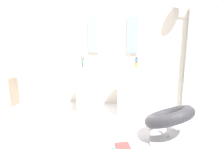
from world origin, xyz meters
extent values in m
cube|color=silver|center=(0.00, 0.00, -0.02)|extent=(4.80, 3.60, 0.04)
cube|color=beige|center=(0.00, 1.65, 1.30)|extent=(4.80, 0.10, 2.60)
cube|color=white|center=(-0.40, 1.12, 0.32)|extent=(0.40, 0.40, 0.64)
cylinder|color=white|center=(-0.40, 1.12, 0.79)|extent=(0.48, 0.48, 0.29)
cylinder|color=#B7BABF|center=(-0.40, 1.26, 0.98)|extent=(0.02, 0.02, 0.10)
cube|color=white|center=(0.40, 1.12, 0.32)|extent=(0.40, 0.40, 0.64)
cylinder|color=white|center=(0.40, 1.12, 0.79)|extent=(0.48, 0.48, 0.29)
cylinder|color=#B7BABF|center=(0.40, 1.26, 0.98)|extent=(0.02, 0.02, 0.10)
cube|color=#8C9EA8|center=(-0.40, 1.58, 1.50)|extent=(0.22, 0.03, 0.73)
cube|color=#8C9EA8|center=(0.40, 1.58, 1.50)|extent=(0.22, 0.03, 0.73)
cube|color=#B7BABF|center=(1.53, 1.53, 1.02)|extent=(0.14, 0.08, 2.05)
cylinder|color=#B7BABF|center=(1.38, 1.51, 2.03)|extent=(0.30, 0.02, 0.02)
cylinder|color=#B7BABF|center=(1.23, 1.48, 2.03)|extent=(0.24, 0.24, 0.02)
cube|color=#B7BABF|center=(1.08, 0.27, 0.03)|extent=(0.56, 0.50, 0.06)
cylinder|color=#B7BABF|center=(1.08, 0.27, 0.20)|extent=(0.05, 0.05, 0.34)
torus|color=#333338|center=(1.08, 0.27, 0.40)|extent=(1.10, 1.10, 0.49)
cylinder|color=#B7BABF|center=(-1.67, 0.33, 0.47)|extent=(0.03, 0.03, 0.95)
cylinder|color=#B7BABF|center=(-1.49, 0.33, 0.90)|extent=(0.36, 0.02, 0.02)
cube|color=gray|center=(-1.49, 0.33, 0.65)|extent=(0.04, 0.22, 0.50)
cube|color=#B73838|center=(0.41, -0.07, 0.03)|extent=(0.26, 0.27, 0.03)
cylinder|color=silver|center=(-0.55, 1.18, 1.01)|extent=(0.04, 0.04, 0.15)
cylinder|color=black|center=(-0.55, 1.18, 1.10)|extent=(0.02, 0.02, 0.02)
cylinder|color=#4C72B7|center=(0.51, 1.18, 1.02)|extent=(0.05, 0.05, 0.18)
cylinder|color=black|center=(0.51, 1.18, 1.12)|extent=(0.03, 0.03, 0.02)
cylinder|color=#99999E|center=(-0.44, 0.98, 1.02)|extent=(0.04, 0.04, 0.18)
cylinder|color=black|center=(-0.44, 0.98, 1.12)|extent=(0.02, 0.02, 0.02)
cylinder|color=white|center=(0.53, 1.24, 1.01)|extent=(0.05, 0.05, 0.14)
cylinder|color=black|center=(0.53, 1.24, 1.09)|extent=(0.03, 0.03, 0.02)
cylinder|color=#59996B|center=(-0.49, 1.05, 1.01)|extent=(0.04, 0.04, 0.14)
cylinder|color=black|center=(-0.49, 1.05, 1.09)|extent=(0.02, 0.02, 0.02)
cylinder|color=#C68C38|center=(0.52, 1.17, 0.99)|extent=(0.05, 0.05, 0.11)
cylinder|color=black|center=(0.52, 1.17, 1.05)|extent=(0.03, 0.03, 0.02)
camera|label=1|loc=(0.69, -2.96, 1.91)|focal=35.98mm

